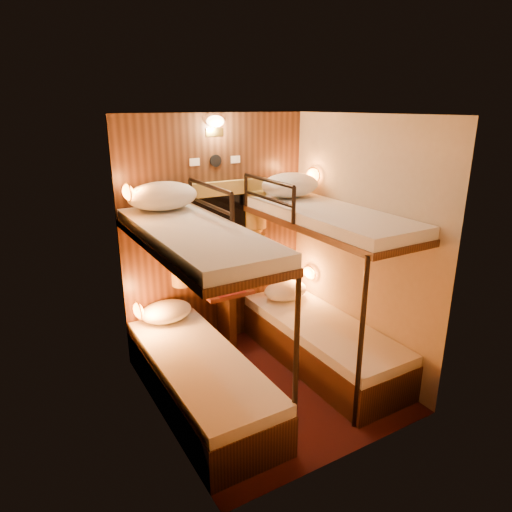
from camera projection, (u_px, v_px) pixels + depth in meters
floor at (269, 385)px, 4.23m from camera, size 2.10×2.10×0.00m
ceiling at (271, 114)px, 3.47m from camera, size 2.10×2.10×0.00m
wall_back at (216, 234)px, 4.71m from camera, size 2.40×0.00×2.40m
wall_front at (355, 308)px, 2.99m from camera, size 2.40×0.00×2.40m
wall_left at (155, 285)px, 3.37m from camera, size 0.00×2.40×2.40m
wall_right at (359, 245)px, 4.33m from camera, size 0.00×2.40×2.40m
back_panel at (217, 234)px, 4.70m from camera, size 2.00×0.03×2.40m
bunk_left at (199, 346)px, 3.80m from camera, size 0.72×1.90×1.82m
bunk_right at (322, 312)px, 4.42m from camera, size 0.72×1.90×1.82m
window at (218, 237)px, 4.68m from camera, size 1.00×0.12×0.79m
curtains at (219, 230)px, 4.62m from camera, size 1.10×0.22×1.00m
back_fixtures at (215, 129)px, 4.34m from camera, size 0.54×0.09×0.48m
reading_lamps at (232, 238)px, 4.41m from camera, size 2.00×0.20×1.25m
table at (226, 310)px, 4.79m from camera, size 0.50×0.34×0.66m
bottle_left at (225, 283)px, 4.64m from camera, size 0.06×0.06×0.22m
bottle_right at (236, 279)px, 4.73m from camera, size 0.07×0.07×0.23m
sachet_a at (238, 290)px, 4.71m from camera, size 0.09×0.07×0.01m
sachet_b at (236, 285)px, 4.84m from camera, size 0.08×0.07×0.01m
pillow_lower_left at (166, 311)px, 4.44m from camera, size 0.50×0.36×0.20m
pillow_lower_right at (286, 290)px, 4.94m from camera, size 0.50×0.36×0.20m
pillow_upper_left at (162, 196)px, 3.99m from camera, size 0.63×0.45×0.25m
pillow_upper_right at (290, 185)px, 4.55m from camera, size 0.61×0.44×0.24m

